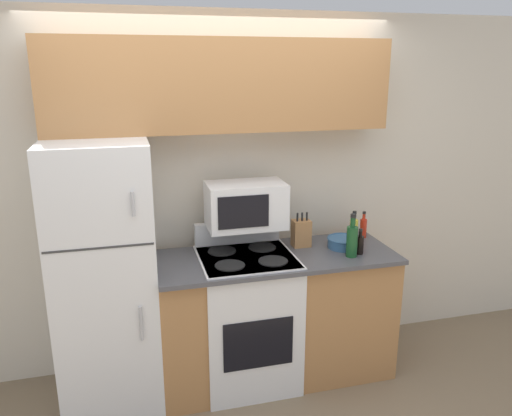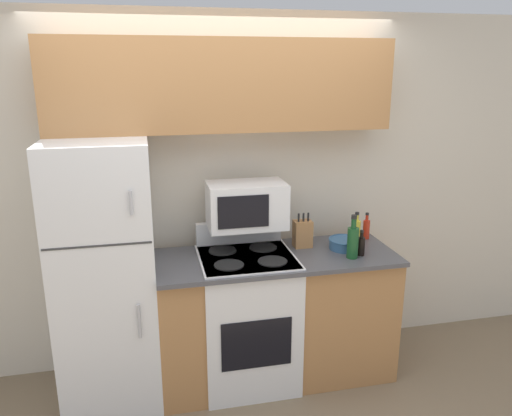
% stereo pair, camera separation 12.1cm
% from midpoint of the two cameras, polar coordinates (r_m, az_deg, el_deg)
% --- Properties ---
extents(ground_plane, '(12.00, 12.00, 0.00)m').
position_cam_midpoint_polar(ground_plane, '(3.58, -2.54, -21.59)').
color(ground_plane, '#7F6B51').
extents(wall_back, '(8.00, 0.05, 2.55)m').
position_cam_midpoint_polar(wall_back, '(3.66, -5.20, 1.54)').
color(wall_back, beige).
rests_on(wall_back, ground_plane).
extents(lower_cabinets, '(1.64, 0.64, 0.93)m').
position_cam_midpoint_polar(lower_cabinets, '(3.64, 1.24, -12.16)').
color(lower_cabinets, '#B27A47').
rests_on(lower_cabinets, ground_plane).
extents(refrigerator, '(0.62, 0.71, 1.76)m').
position_cam_midpoint_polar(refrigerator, '(3.39, -17.83, -7.46)').
color(refrigerator, white).
rests_on(refrigerator, ground_plane).
extents(upper_cabinets, '(2.27, 0.30, 0.60)m').
position_cam_midpoint_polar(upper_cabinets, '(3.37, -5.01, 13.79)').
color(upper_cabinets, '#B27A47').
rests_on(upper_cabinets, refrigerator).
extents(stove, '(0.64, 0.63, 1.10)m').
position_cam_midpoint_polar(stove, '(3.57, -2.03, -12.37)').
color(stove, white).
rests_on(stove, ground_plane).
extents(microwave, '(0.53, 0.32, 0.31)m').
position_cam_midpoint_polar(microwave, '(3.41, -2.21, 0.32)').
color(microwave, white).
rests_on(microwave, stove).
extents(knife_block, '(0.13, 0.10, 0.25)m').
position_cam_midpoint_polar(knife_block, '(3.57, 4.22, -2.87)').
color(knife_block, '#B27A47').
rests_on(knife_block, lower_cabinets).
extents(bowl, '(0.23, 0.23, 0.07)m').
position_cam_midpoint_polar(bowl, '(3.59, 8.97, -3.88)').
color(bowl, '#335B84').
rests_on(bowl, lower_cabinets).
extents(bottle_soy_sauce, '(0.05, 0.05, 0.18)m').
position_cam_midpoint_polar(bottle_soy_sauce, '(3.49, 10.82, -4.07)').
color(bottle_soy_sauce, black).
rests_on(bottle_soy_sauce, lower_cabinets).
extents(bottle_cooking_spray, '(0.06, 0.06, 0.22)m').
position_cam_midpoint_polar(bottle_cooking_spray, '(3.75, 10.20, -2.33)').
color(bottle_cooking_spray, gold).
rests_on(bottle_cooking_spray, lower_cabinets).
extents(bottle_wine_green, '(0.08, 0.08, 0.30)m').
position_cam_midpoint_polar(bottle_wine_green, '(3.41, 9.92, -3.62)').
color(bottle_wine_green, '#194C23').
rests_on(bottle_wine_green, lower_cabinets).
extents(bottle_hot_sauce, '(0.05, 0.05, 0.20)m').
position_cam_midpoint_polar(bottle_hot_sauce, '(3.83, 11.29, -2.16)').
color(bottle_hot_sauce, red).
rests_on(bottle_hot_sauce, lower_cabinets).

